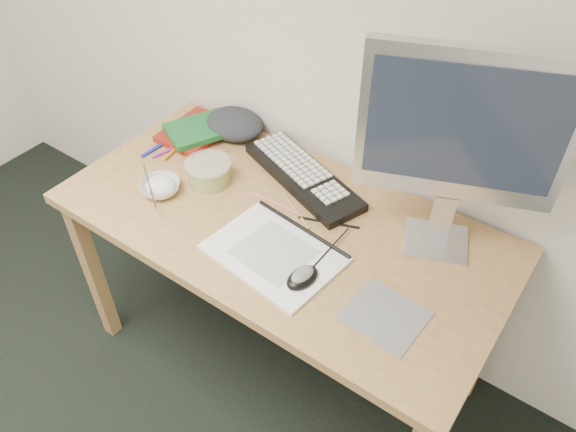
{
  "coord_description": "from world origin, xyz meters",
  "views": [
    {
      "loc": [
        0.97,
        0.42,
        1.94
      ],
      "look_at": [
        0.28,
        1.39,
        0.83
      ],
      "focal_mm": 35.0,
      "sensor_mm": 36.0,
      "label": 1
    }
  ],
  "objects_px": {
    "monitor": "(463,134)",
    "desk": "(281,239)",
    "keyboard": "(303,176)",
    "sketchpad": "(274,253)",
    "rice_bowl": "(161,188)"
  },
  "relations": [
    {
      "from": "monitor",
      "to": "desk",
      "type": "bearing_deg",
      "value": -177.51
    },
    {
      "from": "rice_bowl",
      "to": "monitor",
      "type": "bearing_deg",
      "value": 20.65
    },
    {
      "from": "desk",
      "to": "monitor",
      "type": "bearing_deg",
      "value": 24.21
    },
    {
      "from": "keyboard",
      "to": "monitor",
      "type": "xyz_separation_m",
      "value": [
        0.48,
        -0.01,
        0.37
      ]
    },
    {
      "from": "desk",
      "to": "keyboard",
      "type": "height_order",
      "value": "keyboard"
    },
    {
      "from": "desk",
      "to": "keyboard",
      "type": "distance_m",
      "value": 0.23
    },
    {
      "from": "monitor",
      "to": "sketchpad",
      "type": "bearing_deg",
      "value": -160.04
    },
    {
      "from": "desk",
      "to": "rice_bowl",
      "type": "bearing_deg",
      "value": -163.41
    },
    {
      "from": "sketchpad",
      "to": "keyboard",
      "type": "relative_size",
      "value": 0.76
    },
    {
      "from": "sketchpad",
      "to": "monitor",
      "type": "xyz_separation_m",
      "value": [
        0.36,
        0.32,
        0.38
      ]
    },
    {
      "from": "sketchpad",
      "to": "keyboard",
      "type": "height_order",
      "value": "keyboard"
    },
    {
      "from": "sketchpad",
      "to": "monitor",
      "type": "height_order",
      "value": "monitor"
    },
    {
      "from": "sketchpad",
      "to": "monitor",
      "type": "distance_m",
      "value": 0.61
    },
    {
      "from": "desk",
      "to": "keyboard",
      "type": "xyz_separation_m",
      "value": [
        -0.06,
        0.2,
        0.1
      ]
    },
    {
      "from": "monitor",
      "to": "keyboard",
      "type": "bearing_deg",
      "value": 156.84
    }
  ]
}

